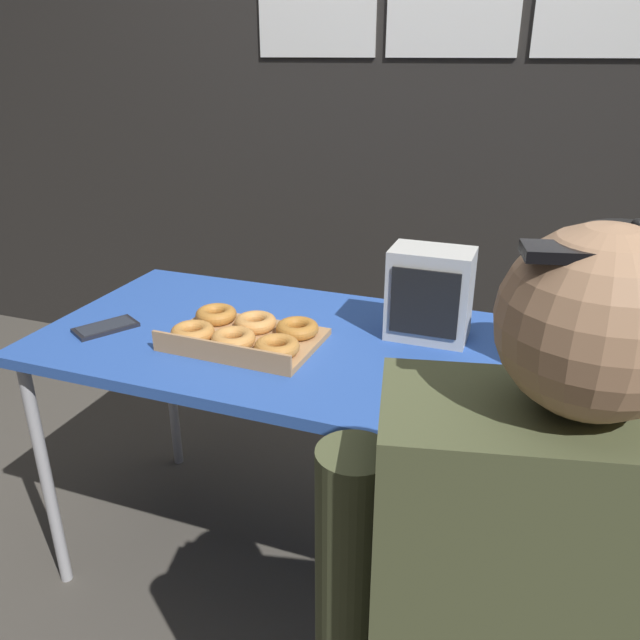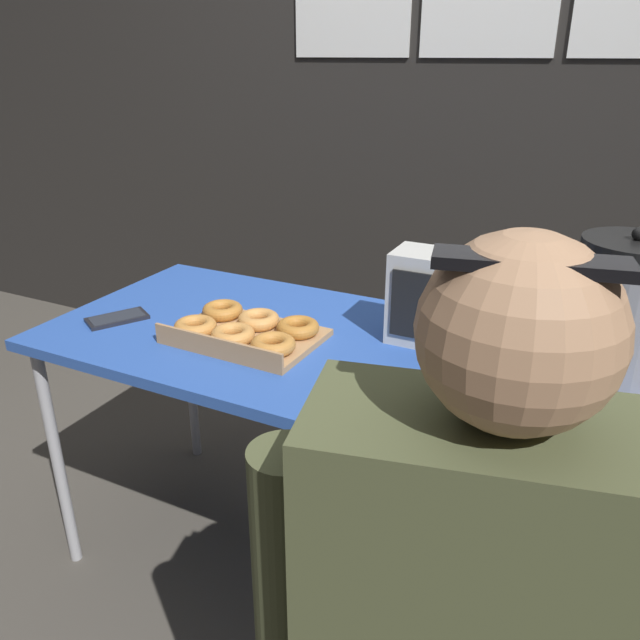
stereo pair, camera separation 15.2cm
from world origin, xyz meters
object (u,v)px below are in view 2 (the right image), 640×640
coffee_urn (620,325)px  cell_phone (117,318)px  space_heater (433,299)px  donut_box (245,331)px

coffee_urn → cell_phone: coffee_urn is taller
coffee_urn → space_heater: 0.43m
donut_box → cell_phone: 0.38m
donut_box → coffee_urn: size_ratio=1.02×
donut_box → coffee_urn: coffee_urn is taller
donut_box → coffee_urn: 0.84m
cell_phone → coffee_urn: bearing=35.8°
donut_box → cell_phone: size_ratio=2.16×
space_heater → coffee_urn: bearing=-16.8°
space_heater → donut_box: bearing=-155.0°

